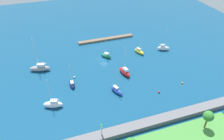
# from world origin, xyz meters

# --- Properties ---
(water) EXTENTS (160.00, 160.00, 0.00)m
(water) POSITION_xyz_m (0.00, 0.00, 0.00)
(water) COLOR navy
(water) RESTS_ON ground
(pier_dock) EXTENTS (25.48, 2.00, 0.86)m
(pier_dock) POSITION_xyz_m (-5.65, -14.83, 0.43)
(pier_dock) COLOR brown
(pier_dock) RESTS_ON ground
(breakwater) EXTENTS (55.90, 2.98, 1.47)m
(breakwater) POSITION_xyz_m (0.00, 35.93, 0.73)
(breakwater) COLOR slate
(breakwater) RESTS_ON ground
(harbor_beacon) EXTENTS (0.56, 0.56, 3.73)m
(harbor_beacon) POSITION_xyz_m (11.46, 35.93, 3.62)
(harbor_beacon) COLOR silver
(harbor_beacon) RESTS_ON breakwater
(park_tree_east) EXTENTS (2.76, 2.76, 5.67)m
(park_tree_east) POSITION_xyz_m (-14.89, 42.21, 5.33)
(park_tree_east) COLOR brown
(park_tree_east) RESTS_ON shoreline_park
(sailboat_white_off_beacon) EXTENTS (6.00, 3.60, 10.31)m
(sailboat_white_off_beacon) POSITION_xyz_m (21.87, 20.72, 1.18)
(sailboat_white_off_beacon) COLOR white
(sailboat_white_off_beacon) RESTS_ON water
(sailboat_navy_west_end) EXTENTS (1.67, 4.70, 8.03)m
(sailboat_navy_west_end) POSITION_xyz_m (14.85, 12.58, 0.81)
(sailboat_navy_west_end) COLOR #141E4C
(sailboat_navy_west_end) RESTS_ON water
(sailboat_green_lone_south) EXTENTS (4.18, 4.46, 8.98)m
(sailboat_green_lone_south) POSITION_xyz_m (-1.18, -0.50, 0.95)
(sailboat_green_lone_south) COLOR #19724C
(sailboat_green_lone_south) RESTS_ON water
(sailboat_gray_along_channel) EXTENTS (7.78, 4.06, 13.35)m
(sailboat_gray_along_channel) POSITION_xyz_m (24.29, 0.41, 1.25)
(sailboat_gray_along_channel) COLOR gray
(sailboat_gray_along_channel) RESTS_ON water
(sailboat_yellow_lone_north) EXTENTS (3.28, 5.35, 7.95)m
(sailboat_yellow_lone_north) POSITION_xyz_m (-15.06, 0.66, 0.91)
(sailboat_yellow_lone_north) COLOR yellow
(sailboat_yellow_lone_north) RESTS_ON water
(sailboat_red_mid_basin) EXTENTS (3.11, 6.25, 11.07)m
(sailboat_red_mid_basin) POSITION_xyz_m (-4.11, 12.23, 1.12)
(sailboat_red_mid_basin) COLOR red
(sailboat_red_mid_basin) RESTS_ON water
(sailboat_blue_far_north) EXTENTS (3.38, 5.30, 9.25)m
(sailboat_blue_far_north) POSITION_xyz_m (1.93, 20.64, 0.95)
(sailboat_blue_far_north) COLOR #2347B2
(sailboat_blue_far_north) RESTS_ON water
(sailboat_white_inner_mooring) EXTENTS (5.28, 3.32, 10.00)m
(sailboat_white_inner_mooring) POSITION_xyz_m (-25.62, 1.67, 1.12)
(sailboat_white_inner_mooring) COLOR white
(sailboat_white_inner_mooring) RESTS_ON water
(mooring_buoy_red) EXTENTS (0.68, 0.68, 0.68)m
(mooring_buoy_red) POSITION_xyz_m (-10.96, 25.08, 0.34)
(mooring_buoy_red) COLOR red
(mooring_buoy_red) RESTS_ON water
(mooring_buoy_orange) EXTENTS (0.65, 0.65, 0.65)m
(mooring_buoy_orange) POSITION_xyz_m (-20.63, 23.53, 0.32)
(mooring_buoy_orange) COLOR orange
(mooring_buoy_orange) RESTS_ON water
(mooring_buoy_white) EXTENTS (0.67, 0.67, 0.67)m
(mooring_buoy_white) POSITION_xyz_m (13.36, 8.56, 0.34)
(mooring_buoy_white) COLOR white
(mooring_buoy_white) RESTS_ON water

